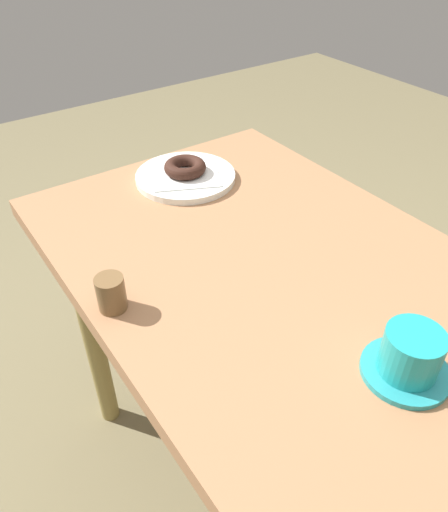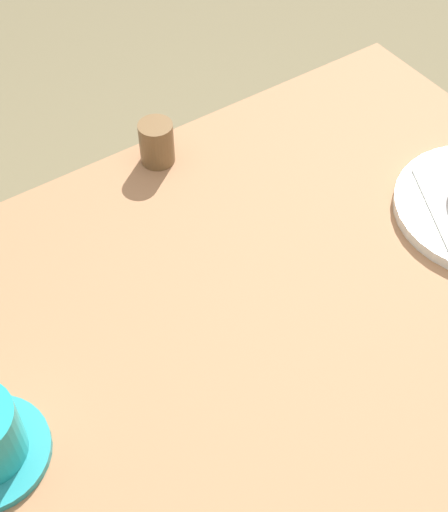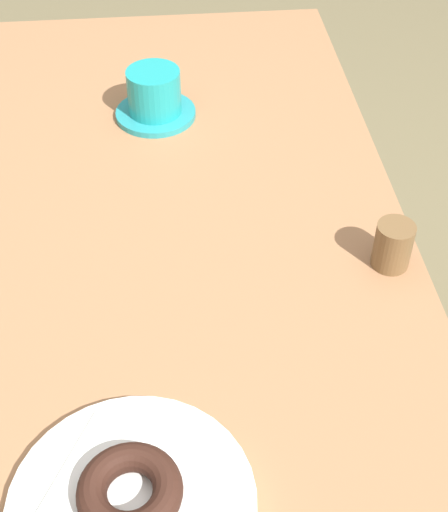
% 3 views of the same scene
% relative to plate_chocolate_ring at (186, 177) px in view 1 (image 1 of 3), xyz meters
% --- Properties ---
extents(ground_plane, '(6.00, 6.00, 0.00)m').
position_rel_plate_chocolate_ring_xyz_m(ground_plane, '(-0.44, 0.03, -0.77)').
color(ground_plane, '#736849').
extents(table, '(1.17, 0.68, 0.76)m').
position_rel_plate_chocolate_ring_xyz_m(table, '(-0.44, 0.03, -0.11)').
color(table, '#9B6C48').
rests_on(table, ground_plane).
extents(plate_chocolate_ring, '(0.23, 0.23, 0.02)m').
position_rel_plate_chocolate_ring_xyz_m(plate_chocolate_ring, '(0.00, 0.00, 0.00)').
color(plate_chocolate_ring, white).
rests_on(plate_chocolate_ring, table).
extents(napkin_chocolate_ring, '(0.20, 0.20, 0.00)m').
position_rel_plate_chocolate_ring_xyz_m(napkin_chocolate_ring, '(0.00, 0.00, 0.01)').
color(napkin_chocolate_ring, white).
rests_on(napkin_chocolate_ring, plate_chocolate_ring).
extents(donut_chocolate_ring, '(0.10, 0.10, 0.03)m').
position_rel_plate_chocolate_ring_xyz_m(donut_chocolate_ring, '(0.00, 0.00, 0.02)').
color(donut_chocolate_ring, '#331C14').
rests_on(donut_chocolate_ring, napkin_chocolate_ring).
extents(coffee_cup, '(0.13, 0.13, 0.08)m').
position_rel_plate_chocolate_ring_xyz_m(coffee_cup, '(-0.67, 0.04, 0.03)').
color(coffee_cup, teal).
rests_on(coffee_cup, table).
extents(sugar_jar, '(0.05, 0.05, 0.06)m').
position_rel_plate_chocolate_ring_xyz_m(sugar_jar, '(-0.30, 0.32, 0.02)').
color(sugar_jar, brown).
rests_on(sugar_jar, table).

